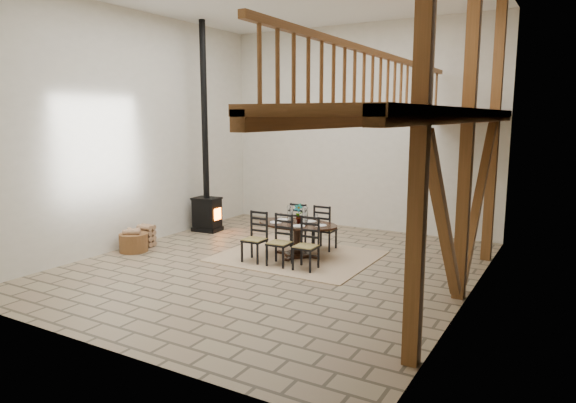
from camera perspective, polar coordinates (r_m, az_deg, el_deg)
The scene contains 7 objects.
ground at distance 9.75m, azimuth -1.57°, elevation -7.19°, with size 8.00×8.00×0.00m, color gray.
room_shell at distance 8.78m, azimuth 5.09°, elevation 10.86°, with size 7.02×8.02×5.01m.
rug at distance 10.39m, azimuth 1.05°, elevation -6.09°, with size 3.00×2.50×0.02m, color tan.
dining_table at distance 10.21m, azimuth 0.80°, elevation -4.18°, with size 1.71×1.90×1.08m.
wood_stove at distance 12.63m, azimuth -9.06°, elevation 1.77°, with size 0.69×0.55×5.00m.
log_basket at distance 11.19m, azimuth -16.79°, elevation -4.30°, with size 0.58×0.58×0.48m.
log_stack at distance 11.55m, azimuth -15.43°, elevation -3.67°, with size 0.36×0.26×0.48m.
Camera 1 is at (4.91, -7.95, 2.80)m, focal length 32.00 mm.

